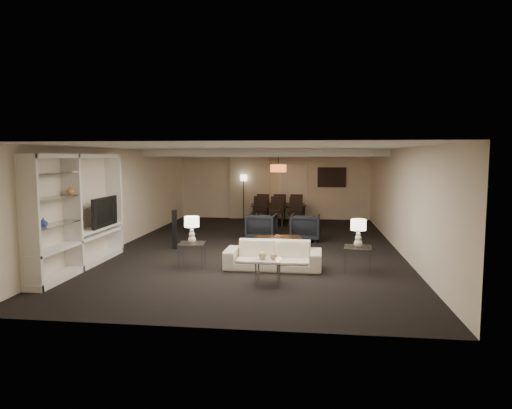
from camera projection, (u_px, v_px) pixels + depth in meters
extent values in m
plane|color=black|center=(256.00, 248.00, 11.56)|extent=(11.00, 11.00, 0.00)
cube|color=silver|center=(256.00, 148.00, 11.30)|extent=(7.00, 11.00, 0.02)
cube|color=beige|center=(274.00, 185.00, 16.86)|extent=(7.00, 0.02, 2.50)
cube|color=beige|center=(205.00, 236.00, 6.00)|extent=(7.00, 0.02, 2.50)
cube|color=beige|center=(123.00, 197.00, 11.86)|extent=(0.02, 11.00, 2.50)
cube|color=beige|center=(400.00, 200.00, 11.01)|extent=(0.02, 11.00, 2.50)
cube|color=silver|center=(269.00, 153.00, 14.77)|extent=(7.00, 4.00, 0.20)
cube|color=beige|center=(250.00, 186.00, 16.90)|extent=(1.50, 0.12, 2.40)
cube|color=silver|center=(293.00, 191.00, 16.77)|extent=(0.90, 0.05, 2.10)
cube|color=#142D38|center=(332.00, 177.00, 16.53)|extent=(0.95, 0.04, 0.65)
cylinder|color=#D8591E|center=(278.00, 168.00, 14.78)|extent=(0.52, 0.52, 0.24)
imported|color=beige|center=(273.00, 255.00, 9.33)|extent=(1.98, 0.80, 0.57)
imported|color=black|center=(262.00, 227.00, 12.65)|extent=(0.85, 0.87, 0.73)
imported|color=black|center=(305.00, 227.00, 12.50)|extent=(0.81, 0.84, 0.73)
sphere|color=tan|center=(262.00, 255.00, 8.23)|extent=(0.14, 0.14, 0.14)
sphere|color=tan|center=(273.00, 256.00, 8.20)|extent=(0.13, 0.13, 0.13)
imported|color=black|center=(100.00, 212.00, 10.11)|extent=(1.14, 0.15, 0.66)
imported|color=#2740AB|center=(43.00, 222.00, 8.04)|extent=(0.16, 0.16, 0.17)
imported|color=#CC8544|center=(70.00, 190.00, 8.92)|extent=(0.15, 0.15, 0.16)
cube|color=black|center=(175.00, 229.00, 11.35)|extent=(0.11, 0.11, 0.98)
imported|color=black|center=(278.00, 214.00, 15.71)|extent=(1.98, 1.25, 0.66)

